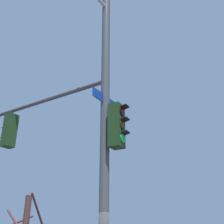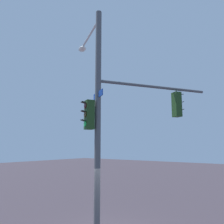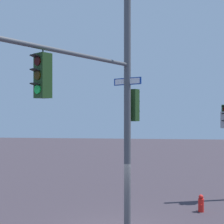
{
  "view_description": "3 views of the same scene",
  "coord_description": "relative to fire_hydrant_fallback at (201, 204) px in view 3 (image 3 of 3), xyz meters",
  "views": [
    {
      "loc": [
        0.41,
        -7.01,
        1.98
      ],
      "look_at": [
        0.34,
        0.13,
        5.16
      ],
      "focal_mm": 45.52,
      "sensor_mm": 36.0,
      "label": 1
    },
    {
      "loc": [
        6.66,
        5.23,
        3.31
      ],
      "look_at": [
        -0.13,
        0.05,
        4.59
      ],
      "focal_mm": 36.44,
      "sensor_mm": 36.0,
      "label": 2
    },
    {
      "loc": [
        -10.6,
        -0.99,
        4.24
      ],
      "look_at": [
        0.0,
        0.1,
        4.24
      ],
      "focal_mm": 51.3,
      "sensor_mm": 36.0,
      "label": 3
    }
  ],
  "objects": [
    {
      "name": "fire_hydrant_fallback",
      "position": [
        0.0,
        0.0,
        0.0
      ],
      "size": [
        0.38,
        0.24,
        0.73
      ],
      "color": "red",
      "rests_on": "ground"
    },
    {
      "name": "main_signal_pole_assembly",
      "position": [
        -3.8,
        3.17,
        4.6
      ],
      "size": [
        5.03,
        5.47,
        8.74
      ],
      "rotation": [
        0.0,
        0.0,
        2.59
      ],
      "color": "#4C4F54",
      "rests_on": "ground"
    }
  ]
}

